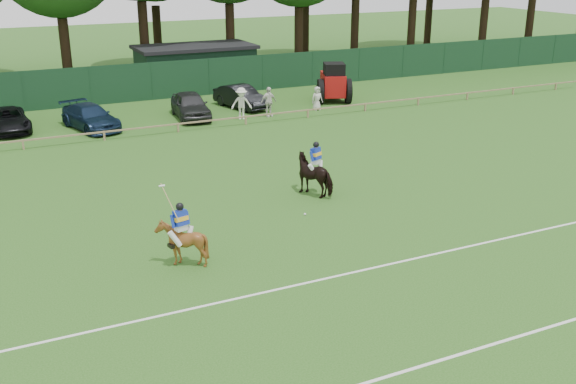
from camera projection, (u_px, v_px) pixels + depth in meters
ground at (315, 265)px, 21.24m from camera, size 160.00×160.00×0.00m
horse_dark at (316, 175)px, 27.23m from camera, size 1.68×2.12×1.63m
horse_chestnut at (182, 243)px, 21.03m from camera, size 1.48×1.59×1.48m
suv_black at (8, 120)px, 36.92m from camera, size 2.25×4.60×1.26m
sedan_navy at (90, 117)px, 37.36m from camera, size 3.05×4.97×1.35m
hatch_grey at (190, 105)px, 39.84m from camera, size 2.25×4.66×1.53m
estate_black at (241, 97)px, 42.45m from camera, size 2.49×4.50×1.40m
spectator_left at (241, 103)px, 39.50m from camera, size 1.36×1.03×1.87m
spectator_mid at (269, 102)px, 40.17m from camera, size 1.09×0.59×1.77m
spectator_right at (317, 98)px, 41.83m from camera, size 0.72×0.47×1.47m
rider_dark at (316, 157)px, 26.97m from camera, size 0.89×0.60×1.41m
rider_chestnut at (181, 222)px, 20.79m from camera, size 0.97×0.51×2.05m
polo_ball at (305, 214)px, 25.22m from camera, size 0.09×0.09×0.09m
pitch_lines at (375, 315)px, 18.27m from camera, size 60.00×5.10×0.01m
pitch_rail at (160, 126)px, 36.38m from camera, size 62.10×0.10×0.50m
perimeter_fence at (122, 84)px, 43.76m from camera, size 92.08×0.08×2.50m
utility_shed at (195, 66)px, 48.65m from camera, size 8.40×4.40×3.04m
tree_row at (126, 80)px, 51.78m from camera, size 96.00×12.00×21.00m
tractor at (333, 83)px, 44.08m from camera, size 3.01×3.58×2.57m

